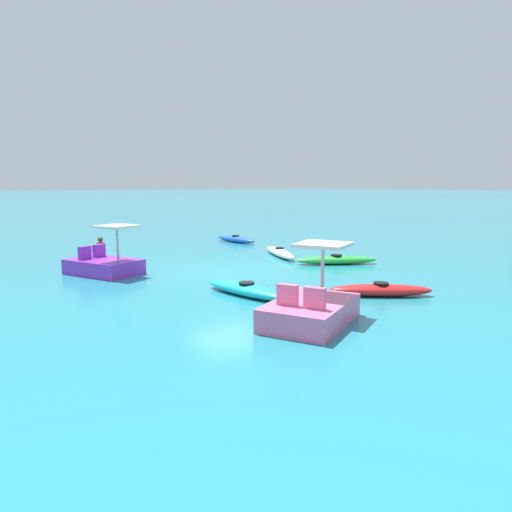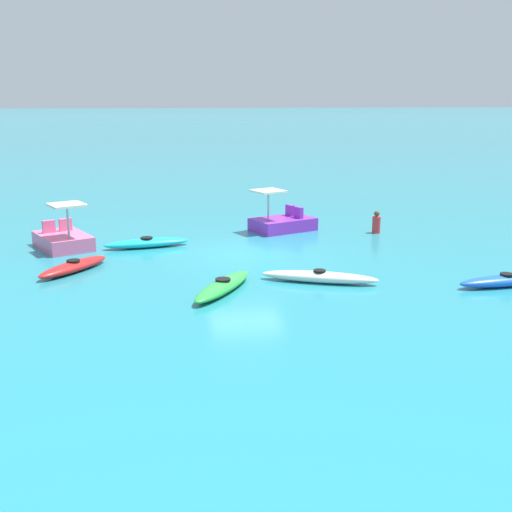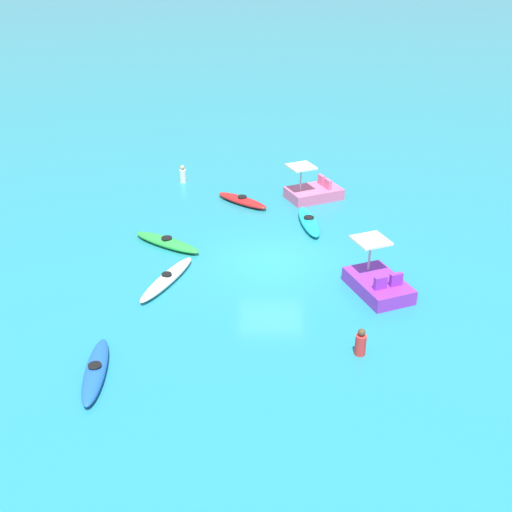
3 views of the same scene
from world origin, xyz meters
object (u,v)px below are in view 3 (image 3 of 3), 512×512
at_px(person_near_shore, 183,175).
at_px(kayak_blue, 96,371).
at_px(kayak_red, 242,200).
at_px(kayak_green, 167,242).
at_px(pedal_boat_purple, 378,283).
at_px(pedal_boat_pink, 313,192).
at_px(kayak_white, 167,279).
at_px(kayak_cyan, 309,221).
at_px(person_by_kayaks, 361,343).

bearing_deg(person_near_shore, kayak_blue, 177.85).
bearing_deg(kayak_red, kayak_green, 147.03).
xyz_separation_m(pedal_boat_purple, person_near_shore, (10.18, 7.95, 0.05)).
relative_size(kayak_blue, pedal_boat_purple, 1.07).
relative_size(kayak_green, pedal_boat_pink, 1.07).
bearing_deg(kayak_white, kayak_blue, 166.53).
bearing_deg(pedal_boat_pink, kayak_cyan, 172.74).
height_order(kayak_blue, kayak_cyan, same).
bearing_deg(kayak_red, person_by_kayaks, -160.69).
bearing_deg(kayak_white, person_by_kayaks, -122.51).
bearing_deg(person_near_shore, person_by_kayaks, -153.30).
relative_size(pedal_boat_pink, person_near_shore, 3.19).
distance_m(kayak_blue, kayak_white, 5.25).
bearing_deg(pedal_boat_purple, kayak_blue, 118.78).
distance_m(pedal_boat_purple, person_by_kayaks, 3.70).
distance_m(kayak_white, kayak_green, 2.87).
xyz_separation_m(kayak_blue, kayak_white, (5.11, -1.22, -0.00)).
distance_m(kayak_white, kayak_cyan, 7.18).
bearing_deg(kayak_green, person_near_shore, 1.98).
height_order(pedal_boat_purple, pedal_boat_pink, same).
bearing_deg(kayak_green, kayak_blue, 174.29).
distance_m(pedal_boat_purple, person_near_shore, 12.92).
bearing_deg(kayak_red, pedal_boat_purple, -146.79).
distance_m(kayak_white, person_near_shore, 9.77).
xyz_separation_m(kayak_green, pedal_boat_purple, (-3.27, -7.72, 0.17)).
bearing_deg(pedal_boat_pink, kayak_blue, 152.19).
distance_m(kayak_green, pedal_boat_pink, 7.82).
distance_m(pedal_boat_pink, person_by_kayaks, 11.82).
relative_size(kayak_cyan, pedal_boat_pink, 1.10).
bearing_deg(pedal_boat_pink, kayak_white, 144.42).
distance_m(kayak_blue, kayak_green, 7.99).
relative_size(kayak_white, kayak_green, 1.12).
bearing_deg(kayak_white, pedal_boat_purple, -93.38).
xyz_separation_m(kayak_blue, kayak_green, (7.95, -0.80, 0.00)).
bearing_deg(kayak_white, kayak_cyan, -46.74).
relative_size(kayak_blue, kayak_red, 1.16).
xyz_separation_m(kayak_white, kayak_red, (7.12, -2.35, 0.00)).
height_order(pedal_boat_pink, person_near_shore, pedal_boat_pink).
bearing_deg(kayak_blue, kayak_white, -13.47).
xyz_separation_m(kayak_red, person_by_kayaks, (-11.09, -3.89, 0.22)).
relative_size(kayak_red, pedal_boat_pink, 0.91).
bearing_deg(pedal_boat_purple, pedal_boat_pink, 11.57).
bearing_deg(pedal_boat_purple, kayak_green, 67.02).
height_order(pedal_boat_purple, person_near_shore, pedal_boat_purple).
height_order(kayak_cyan, person_near_shore, person_near_shore).
height_order(kayak_blue, person_by_kayaks, person_by_kayaks).
relative_size(pedal_boat_purple, person_by_kayaks, 3.17).
relative_size(pedal_boat_purple, person_near_shore, 3.17).
xyz_separation_m(kayak_cyan, person_by_kayaks, (-8.89, -1.01, 0.22)).
distance_m(kayak_cyan, pedal_boat_pink, 2.94).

